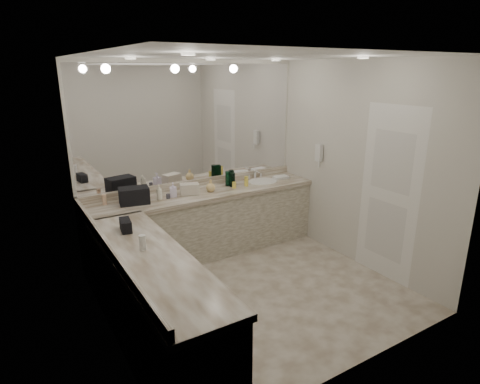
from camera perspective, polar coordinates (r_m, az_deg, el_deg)
floor at (r=4.82m, az=1.88°, el=-13.86°), size 3.20×3.20×0.00m
ceiling at (r=4.13m, az=2.24°, el=18.80°), size 3.20×3.20×0.00m
wall_back at (r=5.57m, az=-6.55°, el=4.78°), size 3.20×0.02×2.60m
wall_left at (r=3.70m, az=-19.12°, el=-2.45°), size 0.02×3.00×2.60m
wall_right at (r=5.32m, az=16.58°, el=3.61°), size 0.02×3.00×2.60m
vanity_back_base at (r=5.57m, az=-4.92°, el=-4.66°), size 3.20×0.60×0.84m
vanity_back_top at (r=5.41m, az=-4.99°, el=-0.26°), size 3.20×0.64×0.06m
vanity_left_base at (r=3.88m, az=-12.30°, el=-15.37°), size 0.60×2.40×0.84m
vanity_left_top at (r=3.66m, az=-12.60°, el=-9.37°), size 0.64×2.42×0.06m
backsplash_back at (r=5.63m, az=-6.35°, el=1.27°), size 3.20×0.04×0.10m
backsplash_left at (r=3.83m, az=-18.31°, el=-7.35°), size 0.04×3.00×0.10m
mirror_back at (r=5.48m, az=-6.67°, el=9.62°), size 3.12×0.01×1.55m
mirror_left at (r=3.58m, az=-19.66°, el=4.78°), size 0.01×2.92×1.55m
sink at (r=5.87m, az=3.25°, el=1.45°), size 0.44×0.44×0.03m
faucet at (r=6.02m, az=2.13°, el=2.60°), size 0.24×0.16×0.14m
wall_phone at (r=5.76m, az=11.17°, el=5.49°), size 0.06×0.10×0.24m
door at (r=5.07m, az=20.39°, el=-0.35°), size 0.02×0.82×2.10m
black_toiletry_bag at (r=5.05m, az=-14.83°, el=-0.49°), size 0.39×0.28×0.20m
black_bag_spill at (r=4.24m, az=-15.96°, el=-4.57°), size 0.13×0.23×0.12m
cream_cosmetic_case at (r=5.28m, az=-7.21°, el=0.39°), size 0.28×0.21×0.14m
hand_towel at (r=6.05m, az=5.85°, el=2.08°), size 0.23×0.16×0.04m
lotion_left at (r=3.76m, az=-13.71°, el=-6.97°), size 0.06×0.06×0.15m
soap_bottle_a at (r=5.12m, az=-11.42°, el=-0.03°), size 0.09×0.09×0.20m
soap_bottle_b at (r=5.21m, az=-9.49°, el=0.33°), size 0.11×0.11×0.19m
soap_bottle_c at (r=5.37m, az=-4.21°, el=0.90°), size 0.15×0.15×0.16m
green_bottle_0 at (r=5.63m, az=-1.74°, el=1.94°), size 0.07×0.07×0.21m
green_bottle_1 at (r=5.68m, az=-1.27°, el=2.08°), size 0.07×0.07×0.21m
green_bottle_2 at (r=5.61m, az=-1.15°, el=1.81°), size 0.07×0.07×0.19m
green_bottle_3 at (r=5.59m, az=-1.07°, el=1.76°), size 0.07×0.07×0.20m
green_bottle_4 at (r=5.68m, az=-1.15°, el=2.05°), size 0.06×0.06×0.20m
amenity_bottle_0 at (r=5.62m, az=0.90°, el=1.54°), size 0.06×0.06×0.14m
amenity_bottle_1 at (r=5.16m, az=-10.19°, el=-0.60°), size 0.05×0.05×0.06m
amenity_bottle_2 at (r=5.53m, az=-0.83°, el=1.00°), size 0.06×0.06×0.09m
amenity_bottle_3 at (r=5.33m, az=-6.55°, el=0.14°), size 0.04×0.04×0.06m
amenity_bottle_4 at (r=5.12m, az=-18.72°, el=-1.03°), size 0.05×0.05×0.13m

